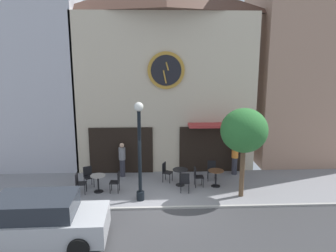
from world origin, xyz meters
name	(u,v)px	position (x,y,z in m)	size (l,w,h in m)	color
ground_plane	(167,225)	(0.00, -1.18, -0.02)	(25.23, 10.62, 0.13)	gray
clock_building	(165,73)	(0.18, 5.10, 4.84)	(8.87, 3.20, 9.41)	beige
neighbor_building_left	(12,38)	(-7.43, 5.70, 6.57)	(6.54, 3.18, 13.14)	#B2B2BC
neighbor_building_right	(303,51)	(7.81, 6.53, 5.96)	(5.48, 4.84, 11.92)	#9E7A66
street_lamp	(140,152)	(-1.00, 0.85, 2.04)	(0.36, 0.36, 4.01)	black
street_tree	(244,131)	(3.18, 1.05, 2.79)	(1.90, 1.71, 3.71)	brown
cafe_table_near_door	(98,181)	(-2.83, 1.74, 0.50)	(0.64, 0.64, 0.75)	black
cafe_table_near_curb	(180,174)	(0.74, 2.30, 0.53)	(0.69, 0.69, 0.76)	black
cafe_table_rightmost	(216,175)	(2.32, 2.10, 0.53)	(0.69, 0.69, 0.75)	black
cafe_chair_corner	(79,182)	(-3.60, 1.61, 0.53)	(0.40, 0.40, 0.90)	black
cafe_chair_right_end	(212,169)	(2.27, 2.93, 0.53)	(0.45, 0.45, 0.90)	black
cafe_chair_facing_street	(197,175)	(1.48, 2.13, 0.53)	(0.42, 0.42, 0.90)	black
cafe_chair_curbside	(116,180)	(-2.04, 1.67, 0.53)	(0.43, 0.43, 0.90)	black
cafe_chair_mid_row	(166,171)	(0.12, 2.79, 0.53)	(0.53, 0.53, 0.90)	black
cafe_chair_left_end	(88,175)	(-3.37, 2.38, 0.53)	(0.54, 0.54, 0.90)	black
cafe_chair_near_lamp	(185,181)	(0.87, 1.48, 0.53)	(0.44, 0.44, 0.90)	black
pedestrian_orange	(235,157)	(3.52, 3.59, 0.86)	(0.44, 0.44, 1.67)	#2D2D38
pedestrian_grey	(122,159)	(-1.95, 3.54, 0.86)	(0.42, 0.42, 1.67)	#2D2D38
parked_car_silver	(37,221)	(-4.07, -2.15, 0.76)	(4.34, 2.09, 1.55)	#B7BABF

